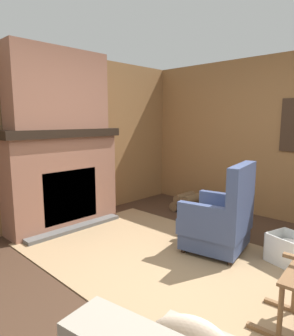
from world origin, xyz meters
TOP-DOWN VIEW (x-y plane):
  - ground_plane at (0.00, 0.00)m, footprint 14.00×14.00m
  - wood_panel_wall_left at (-2.44, 0.00)m, footprint 0.06×5.41m
  - wood_panel_wall_back at (0.00, 2.44)m, footprint 5.41×0.09m
  - fireplace_hearth at (-2.18, 0.00)m, footprint 0.65×1.68m
  - chimney_breast at (-2.19, 0.00)m, footprint 0.38×1.39m
  - area_rug at (-0.35, 0.20)m, footprint 3.41×2.09m
  - armchair at (-0.11, 0.79)m, footprint 0.80×0.82m
  - firewood_stack at (-1.30, 1.82)m, footprint 0.49×0.43m
  - laundry_basket at (0.60, 1.02)m, footprint 0.49×0.44m
  - oil_lamp_vase at (-2.23, -0.59)m, footprint 0.11×0.11m
  - storage_case at (-2.23, 0.29)m, footprint 0.17×0.25m

SIDE VIEW (x-z plane):
  - ground_plane at x=0.00m, z-range 0.00..0.00m
  - area_rug at x=-0.35m, z-range 0.00..0.01m
  - firewood_stack at x=-1.30m, z-range -0.01..0.28m
  - laundry_basket at x=0.60m, z-range 0.00..0.32m
  - armchair at x=-0.11m, z-range -0.16..0.89m
  - fireplace_hearth at x=-2.18m, z-range 0.00..1.39m
  - wood_panel_wall_left at x=-2.44m, z-range 0.00..2.47m
  - wood_panel_wall_back at x=0.00m, z-range 0.00..2.48m
  - storage_case at x=-2.23m, z-range 1.39..1.55m
  - oil_lamp_vase at x=-2.23m, z-range 1.35..1.62m
  - chimney_breast at x=-2.19m, z-range 1.39..2.45m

